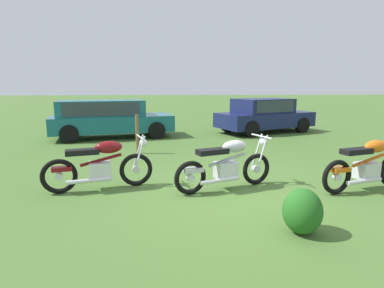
{
  "coord_description": "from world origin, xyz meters",
  "views": [
    {
      "loc": [
        -1.13,
        -5.76,
        1.99
      ],
      "look_at": [
        -0.64,
        0.5,
        0.83
      ],
      "focal_mm": 30.02,
      "sensor_mm": 36.0,
      "label": 1
    }
  ],
  "objects_px": {
    "motorcycle_maroon": "(100,165)",
    "fence_post_wooden": "(137,134)",
    "motorcycle_silver": "(226,165)",
    "shrub_low": "(302,211)",
    "car_navy": "(264,114)",
    "car_teal": "(107,116)",
    "motorcycle_orange": "(367,165)"
  },
  "relations": [
    {
      "from": "motorcycle_maroon",
      "to": "fence_post_wooden",
      "type": "distance_m",
      "value": 3.3
    },
    {
      "from": "motorcycle_silver",
      "to": "shrub_low",
      "type": "bearing_deg",
      "value": -91.25
    },
    {
      "from": "car_navy",
      "to": "motorcycle_silver",
      "type": "bearing_deg",
      "value": -134.79
    },
    {
      "from": "motorcycle_silver",
      "to": "shrub_low",
      "type": "relative_size",
      "value": 3.2
    },
    {
      "from": "shrub_low",
      "to": "car_teal",
      "type": "bearing_deg",
      "value": 115.86
    },
    {
      "from": "motorcycle_orange",
      "to": "car_teal",
      "type": "relative_size",
      "value": 0.42
    },
    {
      "from": "motorcycle_orange",
      "to": "fence_post_wooden",
      "type": "relative_size",
      "value": 1.75
    },
    {
      "from": "car_teal",
      "to": "motorcycle_orange",
      "type": "bearing_deg",
      "value": -60.31
    },
    {
      "from": "motorcycle_orange",
      "to": "shrub_low",
      "type": "distance_m",
      "value": 2.62
    },
    {
      "from": "shrub_low",
      "to": "motorcycle_maroon",
      "type": "bearing_deg",
      "value": 145.69
    },
    {
      "from": "motorcycle_silver",
      "to": "motorcycle_orange",
      "type": "relative_size",
      "value": 1.0
    },
    {
      "from": "car_navy",
      "to": "fence_post_wooden",
      "type": "height_order",
      "value": "car_navy"
    },
    {
      "from": "fence_post_wooden",
      "to": "shrub_low",
      "type": "bearing_deg",
      "value": -63.58
    },
    {
      "from": "car_teal",
      "to": "shrub_low",
      "type": "bearing_deg",
      "value": -76.62
    },
    {
      "from": "motorcycle_maroon",
      "to": "fence_post_wooden",
      "type": "height_order",
      "value": "fence_post_wooden"
    },
    {
      "from": "fence_post_wooden",
      "to": "shrub_low",
      "type": "xyz_separation_m",
      "value": [
        2.68,
        -5.38,
        -0.26
      ]
    },
    {
      "from": "motorcycle_orange",
      "to": "shrub_low",
      "type": "xyz_separation_m",
      "value": [
        -2.0,
        -1.7,
        -0.17
      ]
    },
    {
      "from": "motorcycle_maroon",
      "to": "car_navy",
      "type": "xyz_separation_m",
      "value": [
        5.38,
        7.19,
        0.32
      ]
    },
    {
      "from": "car_teal",
      "to": "car_navy",
      "type": "xyz_separation_m",
      "value": [
        6.35,
        0.92,
        -0.04
      ]
    },
    {
      "from": "motorcycle_silver",
      "to": "car_teal",
      "type": "xyz_separation_m",
      "value": [
        -3.38,
        6.43,
        0.35
      ]
    },
    {
      "from": "motorcycle_maroon",
      "to": "shrub_low",
      "type": "height_order",
      "value": "motorcycle_maroon"
    },
    {
      "from": "car_navy",
      "to": "shrub_low",
      "type": "bearing_deg",
      "value": -126.63
    },
    {
      "from": "motorcycle_orange",
      "to": "shrub_low",
      "type": "relative_size",
      "value": 3.2
    },
    {
      "from": "motorcycle_maroon",
      "to": "motorcycle_silver",
      "type": "relative_size",
      "value": 1.02
    },
    {
      "from": "car_navy",
      "to": "car_teal",
      "type": "bearing_deg",
      "value": 165.4
    },
    {
      "from": "motorcycle_orange",
      "to": "fence_post_wooden",
      "type": "bearing_deg",
      "value": 125.54
    },
    {
      "from": "motorcycle_silver",
      "to": "car_teal",
      "type": "bearing_deg",
      "value": 97.24
    },
    {
      "from": "motorcycle_maroon",
      "to": "car_navy",
      "type": "height_order",
      "value": "car_navy"
    },
    {
      "from": "motorcycle_orange",
      "to": "motorcycle_silver",
      "type": "bearing_deg",
      "value": 158.4
    },
    {
      "from": "car_navy",
      "to": "fence_post_wooden",
      "type": "bearing_deg",
      "value": -164.51
    },
    {
      "from": "car_teal",
      "to": "shrub_low",
      "type": "height_order",
      "value": "car_teal"
    },
    {
      "from": "motorcycle_silver",
      "to": "shrub_low",
      "type": "distance_m",
      "value": 2.07
    }
  ]
}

